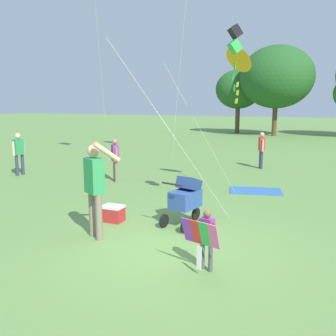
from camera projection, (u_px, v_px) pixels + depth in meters
name	position (u px, v px, depth m)	size (l,w,h in m)	color
ground_plane	(168.00, 247.00, 6.57)	(120.00, 120.00, 0.00)	#668E47
child_with_butterfly_kite	(206.00, 235.00, 5.54)	(0.63, 0.42, 0.96)	#4C4C51
person_adult_flyer	(95.00, 183.00, 6.82)	(0.71, 0.51, 1.85)	#7F705B
stroller	(186.00, 197.00, 7.63)	(0.69, 1.12, 1.03)	black
kite_adult_black	(234.00, 41.00, 7.52)	(1.98, 2.19, 4.09)	black
kite_green_novelty	(239.00, 60.00, 9.88)	(1.91, 2.26, 4.00)	#F4A319
person_couple_left	(19.00, 151.00, 12.83)	(0.25, 0.47, 1.48)	#33384C
person_kid_running	(115.00, 157.00, 11.79)	(0.34, 0.34, 1.38)	#7F705B
person_back_turned	(262.00, 147.00, 14.16)	(0.28, 0.42, 1.40)	#33384C
picnic_blanket	(256.00, 191.00, 10.65)	(1.47, 0.93, 0.02)	#3366B2
cooler_box	(113.00, 213.00, 7.94)	(0.45, 0.33, 0.35)	red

